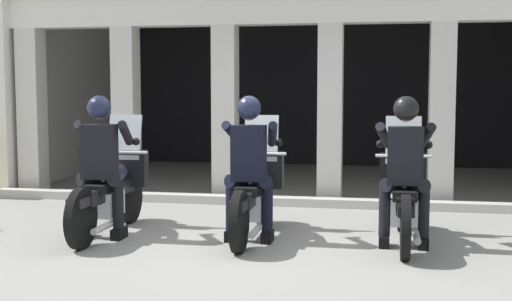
% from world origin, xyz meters
% --- Properties ---
extents(ground_plane, '(80.00, 80.00, 0.00)m').
position_xyz_m(ground_plane, '(0.00, 3.00, 0.00)').
color(ground_plane, gray).
extents(station_building, '(8.95, 5.40, 3.18)m').
position_xyz_m(station_building, '(-0.13, 5.32, 2.01)').
color(station_building, black).
rests_on(station_building, ground).
extents(kerb_strip, '(8.45, 0.24, 0.12)m').
position_xyz_m(kerb_strip, '(-0.13, 2.17, 0.06)').
color(kerb_strip, '#B7B5AD').
rests_on(kerb_strip, ground).
extents(motorcycle_left, '(0.62, 2.04, 1.35)m').
position_xyz_m(motorcycle_left, '(-1.64, 0.00, 0.50)').
color(motorcycle_left, black).
rests_on(motorcycle_left, ground).
extents(police_officer_left, '(0.63, 0.61, 1.58)m').
position_xyz_m(police_officer_left, '(-1.64, -0.28, 0.94)').
color(police_officer_left, black).
rests_on(police_officer_left, ground).
extents(motorcycle_center, '(0.62, 2.04, 1.35)m').
position_xyz_m(motorcycle_center, '(0.00, 0.14, 0.50)').
color(motorcycle_center, black).
rests_on(motorcycle_center, ground).
extents(police_officer_center, '(0.63, 0.61, 1.58)m').
position_xyz_m(police_officer_center, '(0.00, -0.14, 0.94)').
color(police_officer_center, black).
rests_on(police_officer_center, ground).
extents(motorcycle_right, '(0.62, 2.04, 1.35)m').
position_xyz_m(motorcycle_right, '(1.65, 0.16, 0.50)').
color(motorcycle_right, black).
rests_on(motorcycle_right, ground).
extents(police_officer_right, '(0.63, 0.61, 1.58)m').
position_xyz_m(police_officer_right, '(1.64, -0.12, 0.94)').
color(police_officer_right, black).
rests_on(police_officer_right, ground).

